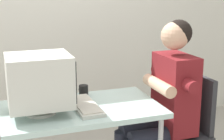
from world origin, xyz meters
TOP-DOWN VIEW (x-y plane):
  - desk at (0.00, 0.00)m, footprint 1.11×0.66m
  - crt_monitor at (-0.29, -0.04)m, footprint 0.42×0.36m
  - keyboard at (0.02, -0.02)m, footprint 0.17×0.46m
  - office_chair at (0.82, -0.03)m, footprint 0.44×0.44m
  - person_seated at (0.64, -0.03)m, footprint 0.69×0.58m
  - desk_mug at (0.08, 0.24)m, footprint 0.07×0.08m

SIDE VIEW (x-z plane):
  - office_chair at x=0.82m, z-range 0.05..0.94m
  - desk at x=0.00m, z-range 0.31..1.04m
  - person_seated at x=0.64m, z-range 0.06..1.39m
  - keyboard at x=0.02m, z-range 0.73..0.76m
  - desk_mug at x=0.08m, z-range 0.73..0.82m
  - crt_monitor at x=-0.29m, z-range 0.76..1.16m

